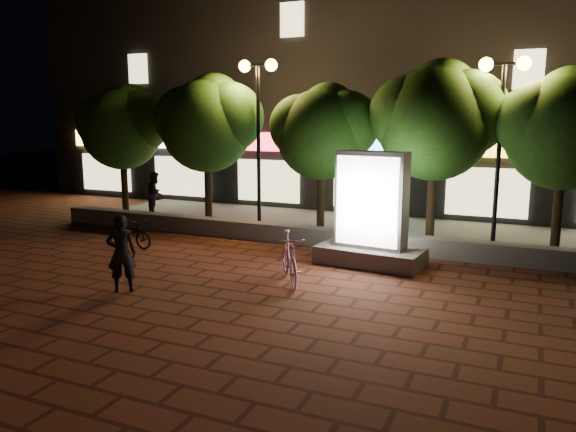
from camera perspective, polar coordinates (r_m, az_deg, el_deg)
The scene contains 16 objects.
ground at distance 12.57m, azimuth -7.62°, elevation -6.43°, with size 80.00×80.00×0.00m, color #58261B.
retaining_wall at distance 15.94m, azimuth -0.11°, elevation -1.81°, with size 16.00×0.45×0.50m, color slate.
sidewalk at distance 18.24m, azimuth 3.09°, elevation -0.94°, with size 16.00×5.00×0.08m, color slate.
building_block at distance 24.11m, azimuth 8.87°, elevation 13.53°, with size 28.00×8.12×11.30m.
tree_far_left at distance 20.57m, azimuth -16.55°, elevation 9.05°, with size 3.36×2.80×4.63m.
tree_left at distance 18.50m, azimuth -8.15°, elevation 9.74°, with size 3.60×3.00×4.89m.
tree_mid at distance 16.73m, azimuth 3.70°, elevation 8.99°, with size 3.24×2.70×4.50m.
tree_right at distance 15.89m, azimuth 15.14°, elevation 9.85°, with size 3.72×3.10×5.07m.
tree_far_right at distance 15.70m, azimuth 26.81°, elevation 8.38°, with size 3.48×2.90×4.76m.
street_lamp_left at distance 17.31m, azimuth -3.09°, elevation 11.72°, with size 1.26×0.36×5.18m.
street_lamp_right at distance 15.45m, azimuth 21.17°, elevation 10.73°, with size 1.26×0.36×4.98m.
ad_kiosk at distance 13.56m, azimuth 8.53°, elevation -0.36°, with size 2.67×1.53×2.76m.
scooter_pink at distance 12.00m, azimuth 0.14°, elevation -4.37°, with size 0.53×1.86×1.12m, color #E89CC2.
rider at distance 11.90m, azimuth -16.76°, elevation -3.68°, with size 0.59×0.39×1.63m, color black.
scooter_parked at distance 15.89m, azimuth -16.01°, elevation -1.69°, with size 0.53×1.53×0.80m, color black.
pedestrian at distance 20.43m, azimuth -13.48°, elevation 2.30°, with size 0.75×0.58×1.54m, color black.
Camera 1 is at (6.36, -10.22, 3.61)m, focal length 34.56 mm.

